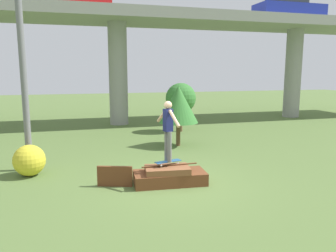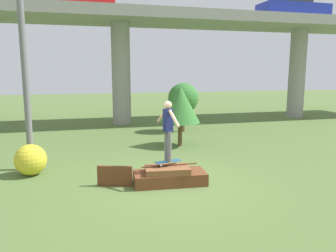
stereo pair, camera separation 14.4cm
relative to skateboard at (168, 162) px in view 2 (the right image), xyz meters
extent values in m
plane|color=#567038|center=(0.04, -0.05, -0.64)|extent=(80.00, 80.00, 0.00)
cube|color=brown|center=(0.04, -0.05, -0.46)|extent=(2.10, 1.06, 0.35)
cube|color=brown|center=(-0.05, -0.11, -0.20)|extent=(1.32, 0.89, 0.18)
cylinder|color=#5B3319|center=(0.04, -0.05, -0.09)|extent=(1.62, 0.04, 0.04)
cube|color=brown|center=(-1.49, 0.16, -0.35)|extent=(0.95, 0.40, 0.58)
cube|color=#23517F|center=(0.00, 0.00, 0.01)|extent=(0.80, 0.39, 0.01)
cylinder|color=silver|center=(0.24, 0.15, -0.05)|extent=(0.06, 0.04, 0.05)
cylinder|color=silver|center=(0.28, -0.02, -0.05)|extent=(0.06, 0.04, 0.05)
cylinder|color=silver|center=(-0.28, 0.02, -0.05)|extent=(0.06, 0.04, 0.05)
cylinder|color=silver|center=(-0.24, -0.15, -0.05)|extent=(0.06, 0.04, 0.05)
cylinder|color=slate|center=(-0.02, 0.08, 0.45)|extent=(0.12, 0.12, 0.86)
cylinder|color=slate|center=(0.02, -0.08, 0.45)|extent=(0.12, 0.12, 0.86)
cube|color=#191E51|center=(0.00, 0.00, 1.19)|extent=(0.26, 0.26, 0.63)
sphere|color=tan|center=(0.00, 0.00, 1.61)|extent=(0.22, 0.22, 0.22)
cylinder|color=tan|center=(-0.08, 0.33, 1.28)|extent=(0.21, 0.54, 0.44)
cylinder|color=tan|center=(0.08, -0.33, 1.28)|extent=(0.21, 0.54, 0.44)
cube|color=gray|center=(0.04, 11.12, 5.67)|extent=(44.00, 4.50, 0.60)
cylinder|color=gray|center=(0.04, 11.12, 2.36)|extent=(1.10, 1.10, 6.01)
cylinder|color=gray|center=(12.14, 11.12, 2.36)|extent=(1.10, 1.10, 6.01)
cube|color=red|center=(-2.49, 10.63, 6.29)|extent=(4.27, 1.75, 0.65)
cube|color=#1E2D9E|center=(11.20, 10.64, 6.38)|extent=(4.51, 1.79, 0.84)
cylinder|color=slate|center=(-3.97, 2.44, 3.48)|extent=(0.20, 0.20, 8.24)
cylinder|color=brown|center=(1.72, 4.51, -0.13)|extent=(0.18, 0.18, 1.01)
cone|color=#387A33|center=(1.72, 4.51, 1.16)|extent=(1.69, 1.69, 1.57)
cylinder|color=brown|center=(2.87, 7.74, -0.09)|extent=(0.20, 0.20, 1.10)
sphere|color=#387A33|center=(2.87, 7.74, 1.14)|extent=(1.60, 1.60, 1.60)
sphere|color=gold|center=(-3.90, 1.82, -0.16)|extent=(0.96, 0.96, 0.96)
camera|label=1|loc=(-2.43, -8.65, 2.53)|focal=35.00mm
camera|label=2|loc=(-2.29, -8.69, 2.53)|focal=35.00mm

